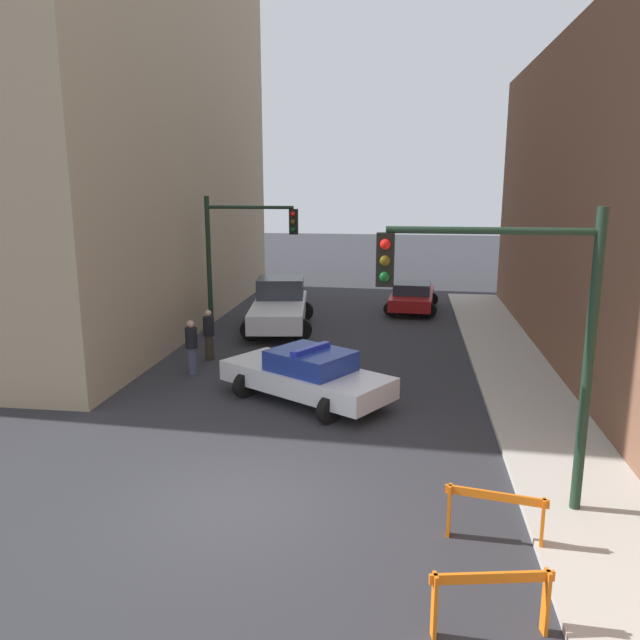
{
  "coord_description": "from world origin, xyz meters",
  "views": [
    {
      "loc": [
        2.86,
        -9.93,
        5.69
      ],
      "look_at": [
        0.38,
        7.8,
        1.72
      ],
      "focal_mm": 35.0,
      "sensor_mm": 36.0,
      "label": 1
    }
  ],
  "objects_px": {
    "pedestrian_crossing": "(192,346)",
    "pedestrian_corner": "(209,334)",
    "traffic_light_near": "(519,315)",
    "barrier_mid": "(491,593)",
    "white_truck": "(279,306)",
    "barrier_back": "(495,508)",
    "traffic_light_far": "(237,246)",
    "parked_car_near": "(412,296)",
    "police_car": "(307,375)"
  },
  "relations": [
    {
      "from": "pedestrian_crossing",
      "to": "traffic_light_far",
      "type": "bearing_deg",
      "value": 19.12
    },
    {
      "from": "traffic_light_near",
      "to": "white_truck",
      "type": "relative_size",
      "value": 0.93
    },
    {
      "from": "police_car",
      "to": "barrier_mid",
      "type": "relative_size",
      "value": 3.14
    },
    {
      "from": "traffic_light_near",
      "to": "pedestrian_crossing",
      "type": "relative_size",
      "value": 3.13
    },
    {
      "from": "traffic_light_far",
      "to": "parked_car_near",
      "type": "distance_m",
      "value": 9.03
    },
    {
      "from": "parked_car_near",
      "to": "pedestrian_corner",
      "type": "xyz_separation_m",
      "value": [
        -6.58,
        -8.93,
        0.19
      ]
    },
    {
      "from": "traffic_light_near",
      "to": "barrier_back",
      "type": "relative_size",
      "value": 3.29
    },
    {
      "from": "white_truck",
      "to": "barrier_back",
      "type": "distance_m",
      "value": 15.75
    },
    {
      "from": "traffic_light_near",
      "to": "barrier_back",
      "type": "distance_m",
      "value": 3.15
    },
    {
      "from": "white_truck",
      "to": "barrier_back",
      "type": "bearing_deg",
      "value": -73.52
    },
    {
      "from": "traffic_light_far",
      "to": "barrier_mid",
      "type": "xyz_separation_m",
      "value": [
        7.34,
        -15.0,
        -2.78
      ]
    },
    {
      "from": "parked_car_near",
      "to": "pedestrian_corner",
      "type": "height_order",
      "value": "pedestrian_corner"
    },
    {
      "from": "parked_car_near",
      "to": "pedestrian_corner",
      "type": "distance_m",
      "value": 11.1
    },
    {
      "from": "pedestrian_corner",
      "to": "barrier_back",
      "type": "height_order",
      "value": "pedestrian_corner"
    },
    {
      "from": "traffic_light_far",
      "to": "parked_car_near",
      "type": "height_order",
      "value": "traffic_light_far"
    },
    {
      "from": "pedestrian_corner",
      "to": "barrier_mid",
      "type": "bearing_deg",
      "value": -146.23
    },
    {
      "from": "white_truck",
      "to": "parked_car_near",
      "type": "xyz_separation_m",
      "value": [
        5.22,
        4.2,
        -0.23
      ]
    },
    {
      "from": "pedestrian_crossing",
      "to": "barrier_back",
      "type": "height_order",
      "value": "pedestrian_crossing"
    },
    {
      "from": "police_car",
      "to": "pedestrian_corner",
      "type": "bearing_deg",
      "value": 79.43
    },
    {
      "from": "traffic_light_far",
      "to": "police_car",
      "type": "distance_m",
      "value": 8.04
    },
    {
      "from": "white_truck",
      "to": "barrier_back",
      "type": "height_order",
      "value": "white_truck"
    },
    {
      "from": "white_truck",
      "to": "barrier_back",
      "type": "relative_size",
      "value": 3.55
    },
    {
      "from": "traffic_light_far",
      "to": "police_car",
      "type": "height_order",
      "value": "traffic_light_far"
    },
    {
      "from": "traffic_light_far",
      "to": "pedestrian_corner",
      "type": "xyz_separation_m",
      "value": [
        -0.14,
        -3.22,
        -2.54
      ]
    },
    {
      "from": "barrier_back",
      "to": "barrier_mid",
      "type": "bearing_deg",
      "value": -98.76
    },
    {
      "from": "traffic_light_near",
      "to": "pedestrian_crossing",
      "type": "xyz_separation_m",
      "value": [
        -8.2,
        6.94,
        -2.67
      ]
    },
    {
      "from": "traffic_light_far",
      "to": "white_truck",
      "type": "relative_size",
      "value": 0.93
    },
    {
      "from": "parked_car_near",
      "to": "pedestrian_crossing",
      "type": "distance_m",
      "value": 12.41
    },
    {
      "from": "pedestrian_corner",
      "to": "barrier_back",
      "type": "xyz_separation_m",
      "value": [
        7.81,
        -9.63,
        -0.24
      ]
    },
    {
      "from": "pedestrian_crossing",
      "to": "pedestrian_corner",
      "type": "distance_m",
      "value": 1.56
    },
    {
      "from": "traffic_light_far",
      "to": "barrier_mid",
      "type": "relative_size",
      "value": 3.29
    },
    {
      "from": "traffic_light_near",
      "to": "white_truck",
      "type": "distance_m",
      "value": 15.11
    },
    {
      "from": "traffic_light_far",
      "to": "pedestrian_corner",
      "type": "relative_size",
      "value": 3.13
    },
    {
      "from": "traffic_light_far",
      "to": "parked_car_near",
      "type": "relative_size",
      "value": 1.18
    },
    {
      "from": "police_car",
      "to": "barrier_mid",
      "type": "bearing_deg",
      "value": -124.34
    },
    {
      "from": "traffic_light_near",
      "to": "pedestrian_crossing",
      "type": "distance_m",
      "value": 11.07
    },
    {
      "from": "police_car",
      "to": "barrier_mid",
      "type": "height_order",
      "value": "police_car"
    },
    {
      "from": "parked_car_near",
      "to": "barrier_back",
      "type": "relative_size",
      "value": 2.79
    },
    {
      "from": "traffic_light_near",
      "to": "parked_car_near",
      "type": "relative_size",
      "value": 1.18
    },
    {
      "from": "parked_car_near",
      "to": "pedestrian_crossing",
      "type": "bearing_deg",
      "value": -118.48
    },
    {
      "from": "traffic_light_near",
      "to": "barrier_mid",
      "type": "bearing_deg",
      "value": -101.84
    },
    {
      "from": "police_car",
      "to": "barrier_mid",
      "type": "xyz_separation_m",
      "value": [
        3.71,
        -8.34,
        -0.11
      ]
    },
    {
      "from": "police_car",
      "to": "white_truck",
      "type": "distance_m",
      "value": 8.52
    },
    {
      "from": "barrier_back",
      "to": "pedestrian_crossing",
      "type": "bearing_deg",
      "value": 134.2
    },
    {
      "from": "white_truck",
      "to": "parked_car_near",
      "type": "relative_size",
      "value": 1.27
    },
    {
      "from": "barrier_mid",
      "to": "barrier_back",
      "type": "height_order",
      "value": "same"
    },
    {
      "from": "white_truck",
      "to": "parked_car_near",
      "type": "height_order",
      "value": "white_truck"
    },
    {
      "from": "pedestrian_corner",
      "to": "barrier_back",
      "type": "bearing_deg",
      "value": -139.61
    },
    {
      "from": "pedestrian_crossing",
      "to": "barrier_mid",
      "type": "relative_size",
      "value": 1.05
    },
    {
      "from": "police_car",
      "to": "pedestrian_crossing",
      "type": "relative_size",
      "value": 2.99
    }
  ]
}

